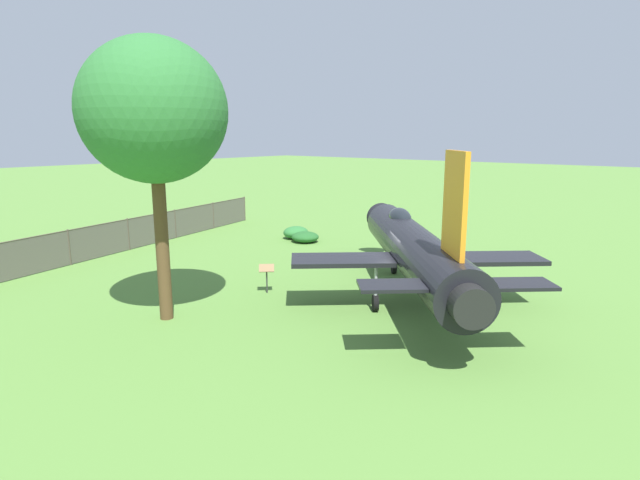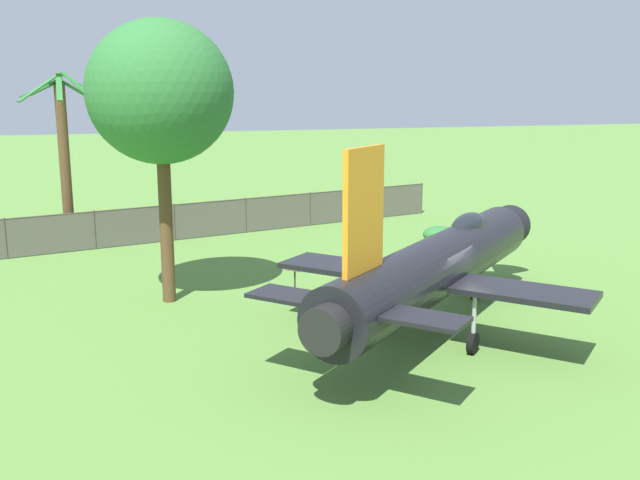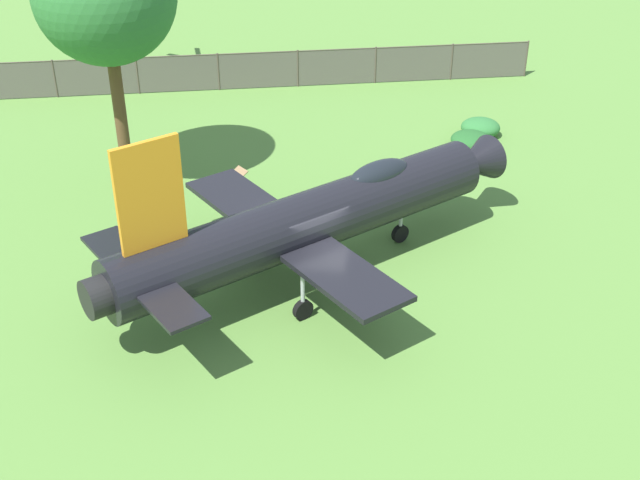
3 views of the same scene
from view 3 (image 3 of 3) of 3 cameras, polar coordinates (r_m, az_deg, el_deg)
The scene contains 6 objects.
ground_plane at distance 25.37m, azimuth -0.94°, elevation -2.65°, with size 200.00×200.00×0.00m, color #568438.
display_jet at distance 24.51m, azimuth -0.26°, elevation 1.55°, with size 11.47×12.27×5.78m.
perimeter_fence at distance 39.62m, azimuth -4.22°, elevation 11.54°, with size 5.80×25.18×1.76m.
shrub_near_fence at distance 34.16m, azimuth 10.22°, elevation 6.73°, with size 1.61×1.59×0.62m.
shrub_by_tree at distance 35.23m, azimuth 10.87°, elevation 7.54°, with size 1.45×1.59×0.74m.
info_plaque at distance 29.56m, azimuth -5.51°, elevation 4.30°, with size 0.71×0.70×1.14m.
Camera 3 is at (-20.99, -2.49, 14.04)m, focal length 46.99 mm.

